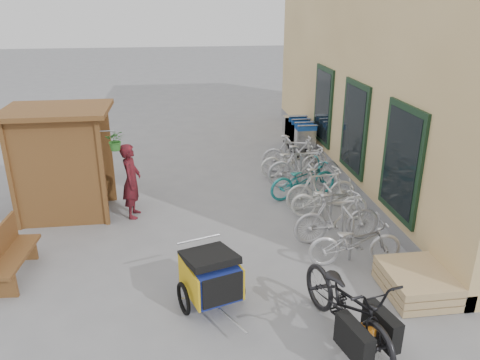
{
  "coord_description": "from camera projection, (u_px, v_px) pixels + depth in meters",
  "views": [
    {
      "loc": [
        -0.71,
        -7.41,
        4.53
      ],
      "look_at": [
        0.5,
        1.5,
        1.0
      ],
      "focal_mm": 35.0,
      "sensor_mm": 36.0,
      "label": 1
    }
  ],
  "objects": [
    {
      "name": "person_kiosk",
      "position": [
        131.0,
        181.0,
        10.08
      ],
      "size": [
        0.46,
        0.64,
        1.66
      ],
      "primitive_type": "imported",
      "rotation": [
        0.0,
        0.0,
        1.46
      ],
      "color": "maroon",
      "rests_on": "ground"
    },
    {
      "name": "ground",
      "position": [
        224.0,
        262.0,
        8.58
      ],
      "size": [
        80.0,
        80.0,
        0.0
      ],
      "primitive_type": "plane",
      "color": "gray"
    },
    {
      "name": "bike_4",
      "position": [
        303.0,
        179.0,
        11.19
      ],
      "size": [
        1.84,
        1.03,
        0.91
      ],
      "primitive_type": "imported",
      "rotation": [
        0.0,
        0.0,
        1.83
      ],
      "color": "teal",
      "rests_on": "ground"
    },
    {
      "name": "child_trailer",
      "position": [
        211.0,
        275.0,
        7.2
      ],
      "size": [
        1.08,
        1.68,
        0.97
      ],
      "rotation": [
        0.0,
        0.0,
        0.31
      ],
      "color": "navy",
      "rests_on": "ground"
    },
    {
      "name": "pallet_stack",
      "position": [
        416.0,
        282.0,
        7.58
      ],
      "size": [
        1.0,
        1.2,
        0.4
      ],
      "color": "tan",
      "rests_on": "ground"
    },
    {
      "name": "bike_6",
      "position": [
        292.0,
        160.0,
        12.5
      ],
      "size": [
        1.74,
        0.68,
        0.9
      ],
      "primitive_type": "imported",
      "rotation": [
        0.0,
        0.0,
        1.62
      ],
      "color": "silver",
      "rests_on": "ground"
    },
    {
      "name": "building",
      "position": [
        451.0,
        39.0,
        12.26
      ],
      "size": [
        6.07,
        13.0,
        7.0
      ],
      "color": "#E3C282",
      "rests_on": "ground"
    },
    {
      "name": "bike_5",
      "position": [
        304.0,
        166.0,
        11.74
      ],
      "size": [
        1.88,
        0.64,
        1.11
      ],
      "primitive_type": "imported",
      "rotation": [
        0.0,
        0.0,
        1.51
      ],
      "color": "#BCBCC1",
      "rests_on": "ground"
    },
    {
      "name": "bike_0",
      "position": [
        355.0,
        242.0,
        8.36
      ],
      "size": [
        1.71,
        0.65,
        0.89
      ],
      "primitive_type": "imported",
      "rotation": [
        0.0,
        0.0,
        1.53
      ],
      "color": "#BCBCC1",
      "rests_on": "ground"
    },
    {
      "name": "bike_1",
      "position": [
        337.0,
        218.0,
        9.1
      ],
      "size": [
        1.77,
        0.58,
        1.05
      ],
      "primitive_type": "imported",
      "rotation": [
        0.0,
        0.0,
        1.62
      ],
      "color": "#BCBCC1",
      "rests_on": "ground"
    },
    {
      "name": "bike_rack",
      "position": [
        311.0,
        182.0,
        10.89
      ],
      "size": [
        0.05,
        5.35,
        0.86
      ],
      "color": "#A5A8AD",
      "rests_on": "ground"
    },
    {
      "name": "shopping_carts",
      "position": [
        298.0,
        131.0,
        14.58
      ],
      "size": [
        0.6,
        2.03,
        1.08
      ],
      "color": "silver",
      "rests_on": "ground"
    },
    {
      "name": "kiosk",
      "position": [
        57.0,
        148.0,
        9.88
      ],
      "size": [
        2.49,
        1.65,
        2.4
      ],
      "color": "brown",
      "rests_on": "ground"
    },
    {
      "name": "cargo_bike",
      "position": [
        348.0,
        304.0,
        6.46
      ],
      "size": [
        1.25,
        2.3,
        1.15
      ],
      "rotation": [
        0.0,
        0.0,
        0.23
      ],
      "color": "black",
      "rests_on": "ground"
    },
    {
      "name": "bench",
      "position": [
        8.0,
        253.0,
        7.93
      ],
      "size": [
        0.54,
        1.5,
        0.93
      ],
      "rotation": [
        0.0,
        0.0,
        -0.07
      ],
      "color": "brown",
      "rests_on": "ground"
    },
    {
      "name": "bike_3",
      "position": [
        321.0,
        188.0,
        10.55
      ],
      "size": [
        1.7,
        0.63,
        1.0
      ],
      "primitive_type": "imported",
      "rotation": [
        0.0,
        0.0,
        1.67
      ],
      "color": "silver",
      "rests_on": "ground"
    },
    {
      "name": "bike_7",
      "position": [
        294.0,
        154.0,
        12.73
      ],
      "size": [
        1.84,
        0.91,
        1.06
      ],
      "primitive_type": "imported",
      "rotation": [
        0.0,
        0.0,
        1.33
      ],
      "color": "#BCBCC1",
      "rests_on": "ground"
    },
    {
      "name": "bike_2",
      "position": [
        329.0,
        200.0,
        10.11
      ],
      "size": [
        1.72,
        0.93,
        0.86
      ],
      "primitive_type": "imported",
      "rotation": [
        0.0,
        0.0,
        1.34
      ],
      "color": "silver",
      "rests_on": "ground"
    }
  ]
}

